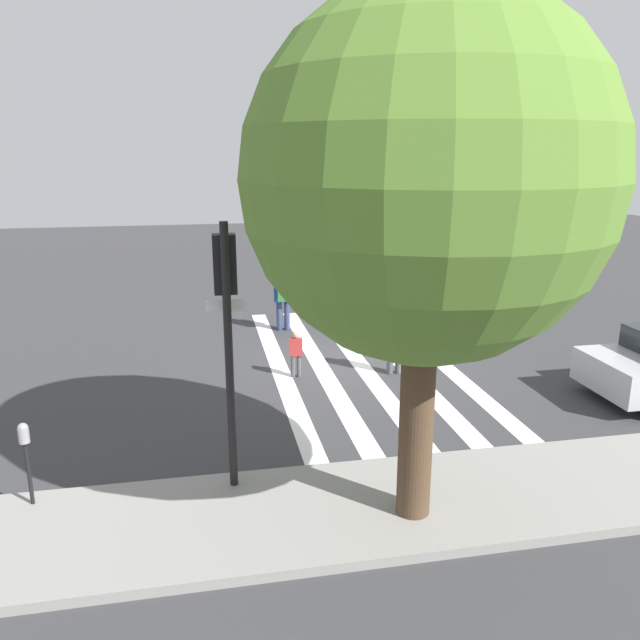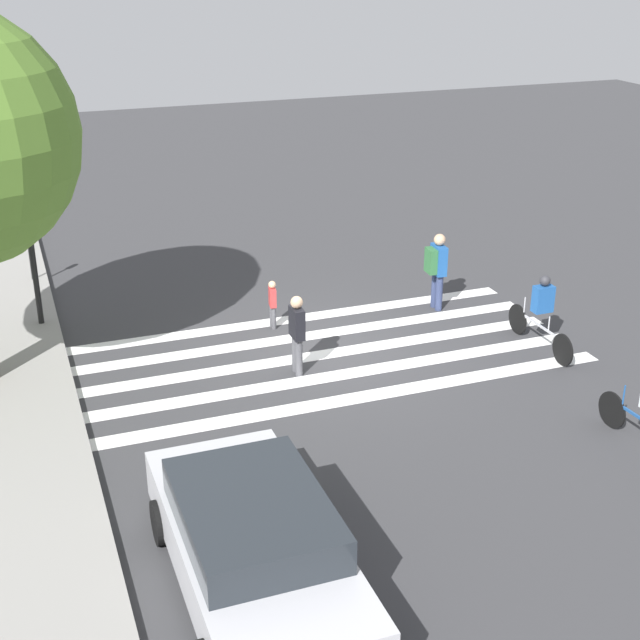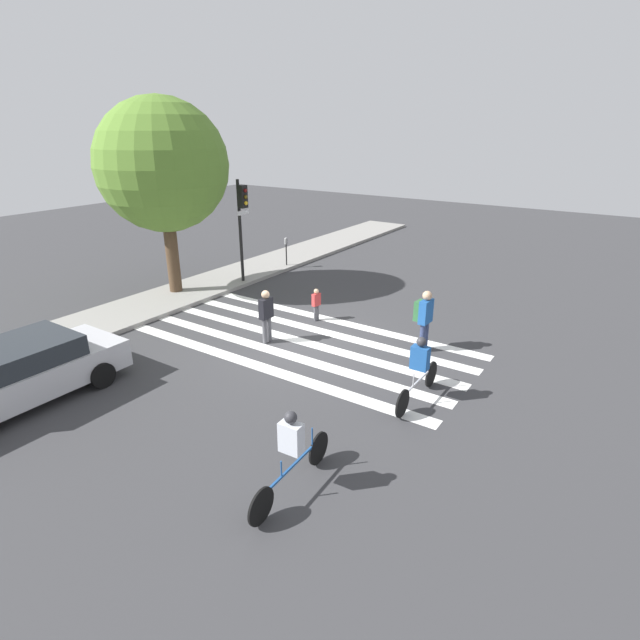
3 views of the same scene
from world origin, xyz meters
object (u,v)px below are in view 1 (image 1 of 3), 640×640
Objects in this scene: pedestrian_adult_tall_backpack at (296,351)px; cyclist_near_curb at (497,288)px; traffic_light at (227,307)px; pedestrian_child_with_backpack at (283,295)px; cyclist_mid_street at (365,289)px; street_tree at (427,180)px; pedestrian_adult_blue_shirt at (395,336)px; parking_meter at (25,447)px.

pedestrian_adult_tall_backpack is 0.45× the size of cyclist_near_curb.
traffic_light is at bearing 79.34° from pedestrian_adult_tall_backpack.
cyclist_mid_street is (-2.67, -1.02, -0.18)m from pedestrian_child_with_backpack.
traffic_light is 3.29m from street_tree.
pedestrian_adult_blue_shirt is 5.07m from cyclist_mid_street.
pedestrian_child_with_backpack is 0.73× the size of cyclist_near_curb.
pedestrian_adult_tall_backpack is at bearing 175.12° from pedestrian_adult_blue_shirt.
street_tree is 2.86× the size of cyclist_near_curb.
cyclist_mid_street is (-2.20, -10.74, -3.80)m from street_tree.
traffic_light is 5.38m from pedestrian_adult_tall_backpack.
pedestrian_adult_blue_shirt is at bearing 40.32° from cyclist_near_curb.
pedestrian_adult_tall_backpack is 2.29m from pedestrian_adult_blue_shirt.
cyclist_near_curb is (-6.74, -0.45, -0.18)m from pedestrian_child_with_backpack.
street_tree is 7.01m from pedestrian_adult_blue_shirt.
pedestrian_adult_blue_shirt is at bearing -175.87° from pedestrian_adult_tall_backpack.
parking_meter is 14.59m from cyclist_near_curb.
traffic_light reaches higher than pedestrian_adult_blue_shirt.
pedestrian_child_with_backpack is at bearing 20.76° from cyclist_mid_street.
cyclist_near_curb is (-4.72, -4.46, -0.04)m from pedestrian_adult_blue_shirt.
pedestrian_child_with_backpack is 2.86m from cyclist_mid_street.
cyclist_near_curb is (-11.53, -8.94, -0.17)m from parking_meter.
pedestrian_adult_tall_backpack is at bearing 58.70° from cyclist_mid_street.
cyclist_mid_street is (-2.91, -4.81, 0.25)m from pedestrian_adult_tall_backpack.
pedestrian_adult_blue_shirt is (-2.26, 0.22, 0.29)m from pedestrian_adult_tall_backpack.
pedestrian_adult_tall_backpack is 0.68× the size of pedestrian_adult_blue_shirt.
pedestrian_child_with_backpack is (-4.78, -8.49, 0.01)m from parking_meter.
pedestrian_child_with_backpack is (0.47, -9.72, -3.62)m from street_tree.
pedestrian_adult_blue_shirt is 6.49m from cyclist_near_curb.
pedestrian_adult_tall_backpack is (-4.55, -4.70, -0.42)m from parking_meter.
cyclist_near_curb is at bearing 43.92° from pedestrian_adult_blue_shirt.
cyclist_near_curb is at bearing -139.12° from pedestrian_adult_tall_backpack.
traffic_light is 12.53m from cyclist_near_curb.
pedestrian_child_with_backpack is 3.82m from pedestrian_adult_tall_backpack.
pedestrian_child_with_backpack is at bearing -87.26° from street_tree.
parking_meter is at bearing 2.39° from traffic_light.
pedestrian_adult_blue_shirt reaches higher than cyclist_near_curb.
traffic_light is at bearing -29.42° from street_tree.
traffic_light is 3.77× the size of pedestrian_adult_tall_backpack.
traffic_light reaches higher than cyclist_near_curb.
street_tree is at bearing -84.01° from pedestrian_child_with_backpack.
street_tree reaches higher than pedestrian_child_with_backpack.
pedestrian_child_with_backpack is 1.11× the size of pedestrian_adult_blue_shirt.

